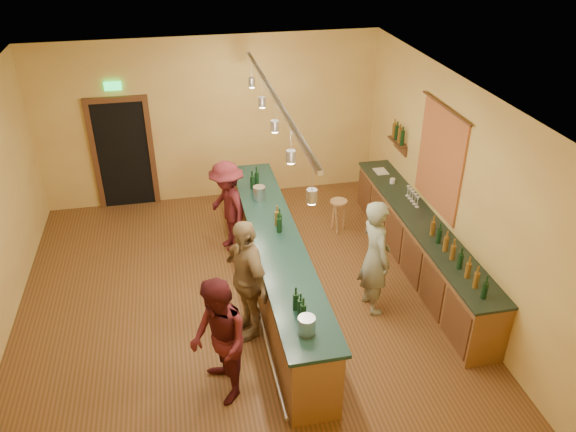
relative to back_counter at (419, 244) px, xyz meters
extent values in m
plane|color=#553718|center=(-2.97, -0.18, -0.49)|extent=(7.00, 7.00, 0.00)
cube|color=silver|center=(-2.97, -0.18, 2.71)|extent=(6.50, 7.00, 0.02)
cube|color=tan|center=(-2.97, 3.32, 1.11)|extent=(6.50, 0.02, 3.20)
cube|color=tan|center=(-2.97, -3.68, 1.11)|extent=(6.50, 0.02, 3.20)
cube|color=tan|center=(0.28, -0.18, 1.11)|extent=(0.02, 7.00, 3.20)
cube|color=black|center=(-4.67, 3.30, 0.56)|extent=(0.95, 0.06, 2.10)
cube|color=#502C18|center=(-5.19, 3.28, 0.56)|extent=(0.10, 0.08, 2.10)
cube|color=#502C18|center=(-4.14, 3.28, 0.56)|extent=(0.10, 0.08, 2.10)
cube|color=#502C18|center=(-4.67, 3.28, 1.66)|extent=(1.15, 0.08, 0.10)
cube|color=#19E54C|center=(-4.67, 3.27, 1.91)|extent=(0.30, 0.04, 0.15)
cube|color=#A12520|center=(0.26, 0.22, 1.36)|extent=(0.03, 1.40, 1.60)
cube|color=#502C18|center=(0.19, 1.72, 1.06)|extent=(0.16, 0.55, 0.03)
cube|color=#502C18|center=(0.26, 1.72, 0.96)|extent=(0.03, 0.55, 0.18)
cube|color=brown|center=(0.00, 0.02, -0.04)|extent=(0.55, 4.50, 0.90)
cube|color=black|center=(0.00, 0.02, 0.43)|extent=(0.60, 4.55, 0.04)
cylinder|color=silver|center=(0.00, 1.32, 0.50)|extent=(0.09, 0.09, 0.09)
cube|color=silver|center=(-0.03, 1.82, 0.46)|extent=(0.22, 0.30, 0.01)
cube|color=brown|center=(-2.37, -0.18, 0.01)|extent=(0.60, 5.00, 1.00)
cube|color=#142F28|center=(-2.37, -0.18, 0.54)|extent=(0.70, 5.10, 0.05)
cylinder|color=silver|center=(-2.73, -0.18, -0.34)|extent=(0.05, 5.00, 0.05)
cylinder|color=silver|center=(-2.42, -2.28, 0.67)|extent=(0.20, 0.20, 0.22)
cylinder|color=silver|center=(-2.42, 1.02, 0.67)|extent=(0.20, 0.20, 0.22)
cube|color=silver|center=(-2.37, -0.18, 2.65)|extent=(0.06, 4.60, 0.05)
cylinder|color=silver|center=(-2.37, -2.18, 2.46)|extent=(0.01, 0.01, 0.35)
cylinder|color=#A5A5AD|center=(-2.37, -2.18, 2.26)|extent=(0.11, 0.11, 0.14)
cylinder|color=#FFEABF|center=(-2.37, -2.18, 2.18)|extent=(0.08, 0.08, 0.02)
cylinder|color=silver|center=(-2.37, -1.18, 2.46)|extent=(0.01, 0.01, 0.35)
cylinder|color=#A5A5AD|center=(-2.37, -1.18, 2.26)|extent=(0.11, 0.11, 0.14)
cylinder|color=#FFEABF|center=(-2.37, -1.18, 2.18)|extent=(0.08, 0.08, 0.02)
cylinder|color=silver|center=(-2.37, -0.18, 2.46)|extent=(0.01, 0.01, 0.35)
cylinder|color=#A5A5AD|center=(-2.37, -0.18, 2.26)|extent=(0.11, 0.11, 0.14)
cylinder|color=#FFEABF|center=(-2.37, -0.18, 2.18)|extent=(0.08, 0.08, 0.02)
cylinder|color=silver|center=(-2.37, 0.82, 2.46)|extent=(0.01, 0.01, 0.35)
cylinder|color=#A5A5AD|center=(-2.37, 0.82, 2.26)|extent=(0.11, 0.11, 0.14)
cylinder|color=#FFEABF|center=(-2.37, 0.82, 2.18)|extent=(0.08, 0.08, 0.02)
cylinder|color=silver|center=(-2.37, 1.82, 2.46)|extent=(0.01, 0.01, 0.35)
cylinder|color=#A5A5AD|center=(-2.37, 1.82, 2.26)|extent=(0.11, 0.11, 0.14)
cylinder|color=#FFEABF|center=(-2.37, 1.82, 2.18)|extent=(0.08, 0.08, 0.02)
imported|color=gray|center=(-1.05, -0.76, 0.41)|extent=(0.49, 0.69, 1.79)
imported|color=#59191E|center=(-3.40, -1.98, 0.35)|extent=(0.79, 0.93, 1.66)
imported|color=#997A51|center=(-2.92, -0.90, 0.41)|extent=(0.76, 1.13, 1.79)
imported|color=#59191E|center=(-2.92, 1.31, 0.32)|extent=(0.91, 1.18, 1.62)
cylinder|color=#A07F48|center=(-0.93, 1.44, 0.13)|extent=(0.31, 0.31, 0.04)
cylinder|color=#A07F48|center=(-0.81, 1.44, -0.19)|extent=(0.04, 0.04, 0.60)
cylinder|color=#A07F48|center=(-0.99, 1.54, -0.19)|extent=(0.04, 0.04, 0.60)
cylinder|color=#A07F48|center=(-0.99, 1.33, -0.19)|extent=(0.04, 0.04, 0.60)
camera|label=1|loc=(-3.62, -6.98, 4.88)|focal=35.00mm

